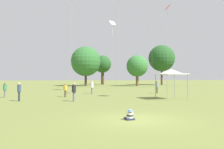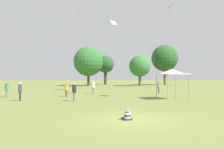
{
  "view_description": "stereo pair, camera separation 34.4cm",
  "coord_description": "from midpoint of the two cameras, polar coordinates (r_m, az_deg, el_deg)",
  "views": [
    {
      "loc": [
        -3.07,
        -11.01,
        2.2
      ],
      "look_at": [
        -0.11,
        7.53,
        2.44
      ],
      "focal_mm": 35.0,
      "sensor_mm": 36.0,
      "label": 1
    },
    {
      "loc": [
        -2.73,
        -11.06,
        2.2
      ],
      "look_at": [
        -0.11,
        7.53,
        2.44
      ],
      "focal_mm": 35.0,
      "sensor_mm": 36.0,
      "label": 2
    }
  ],
  "objects": [
    {
      "name": "person_standing_3",
      "position": [
        21.87,
        -23.51,
        -3.7
      ],
      "size": [
        0.44,
        0.44,
        1.73
      ],
      "rotation": [
        0.0,
        0.0,
        5.26
      ],
      "color": "#282D42",
      "rests_on": "ground"
    },
    {
      "name": "person_standing_0",
      "position": [
        26.49,
        -26.52,
        -3.34
      ],
      "size": [
        0.51,
        0.51,
        1.62
      ],
      "rotation": [
        0.0,
        0.0,
        2.2
      ],
      "color": "slate",
      "rests_on": "ground"
    },
    {
      "name": "distant_tree_1",
      "position": [
        55.58,
        -7.05,
        3.42
      ],
      "size": [
        7.49,
        7.49,
        9.97
      ],
      "color": "#473323",
      "rests_on": "ground"
    },
    {
      "name": "person_standing_2",
      "position": [
        24.82,
        -12.48,
        -3.74
      ],
      "size": [
        0.49,
        0.49,
        1.52
      ],
      "rotation": [
        0.0,
        0.0,
        0.27
      ],
      "color": "brown",
      "rests_on": "ground"
    },
    {
      "name": "person_standing_5",
      "position": [
        28.73,
        -5.6,
        -3.07
      ],
      "size": [
        0.49,
        0.49,
        1.73
      ],
      "rotation": [
        0.0,
        0.0,
        1.94
      ],
      "color": "slate",
      "rests_on": "ground"
    },
    {
      "name": "seated_toddler",
      "position": [
        11.5,
        3.79,
        -10.68
      ],
      "size": [
        0.5,
        0.59,
        0.54
      ],
      "rotation": [
        0.0,
        0.0,
        0.16
      ],
      "color": "#282D47",
      "rests_on": "ground"
    },
    {
      "name": "person_standing_4",
      "position": [
        20.24,
        -10.4,
        -4.11
      ],
      "size": [
        0.46,
        0.46,
        1.7
      ],
      "rotation": [
        0.0,
        0.0,
        4.93
      ],
      "color": "slate",
      "rests_on": "ground"
    },
    {
      "name": "distant_tree_2",
      "position": [
        64.48,
        12.69,
        4.14
      ],
      "size": [
        7.54,
        7.54,
        11.45
      ],
      "color": "brown",
      "rests_on": "ground"
    },
    {
      "name": "person_standing_1",
      "position": [
        30.34,
        11.36,
        -2.96
      ],
      "size": [
        0.47,
        0.47,
        1.71
      ],
      "rotation": [
        0.0,
        0.0,
        4.45
      ],
      "color": "brown",
      "rests_on": "ground"
    },
    {
      "name": "distant_tree_3",
      "position": [
        55.35,
        6.42,
        2.2
      ],
      "size": [
        5.4,
        5.4,
        7.76
      ],
      "color": "brown",
      "rests_on": "ground"
    },
    {
      "name": "ground_plane",
      "position": [
        11.62,
        5.67,
        -11.64
      ],
      "size": [
        300.0,
        300.0,
        0.0
      ],
      "primitive_type": "plane",
      "color": "olive"
    },
    {
      "name": "canopy_tent",
      "position": [
        22.69,
        14.76,
        0.62
      ],
      "size": [
        2.86,
        2.86,
        3.02
      ],
      "rotation": [
        0.0,
        0.0,
        0.14
      ],
      "color": "white",
      "rests_on": "ground"
    },
    {
      "name": "kite_5",
      "position": [
        27.18,
        -0.23,
        12.49
      ],
      "size": [
        0.9,
        0.81,
        9.11
      ],
      "rotation": [
        0.0,
        0.0,
        6.01
      ],
      "color": "white",
      "rests_on": "ground"
    },
    {
      "name": "kite_7",
      "position": [
        38.91,
        14.12,
        16.06
      ],
      "size": [
        0.78,
        1.11,
        14.3
      ],
      "rotation": [
        0.0,
        0.0,
        3.95
      ],
      "color": "red",
      "rests_on": "ground"
    },
    {
      "name": "distant_tree_0",
      "position": [
        66.77,
        -2.63,
        2.66
      ],
      "size": [
        5.3,
        5.3,
        8.89
      ],
      "color": "#473323",
      "rests_on": "ground"
    }
  ]
}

